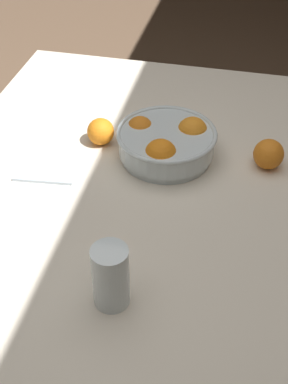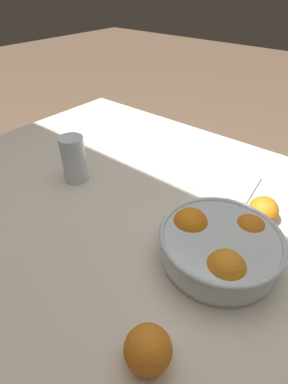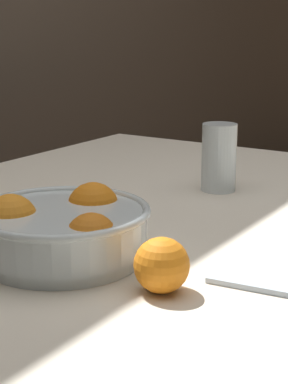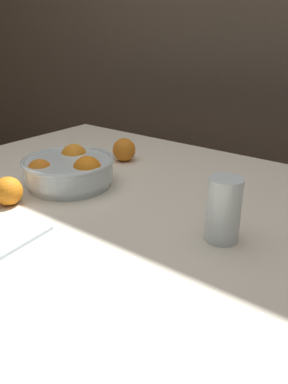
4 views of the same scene
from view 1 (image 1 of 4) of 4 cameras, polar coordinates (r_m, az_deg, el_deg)
The scene contains 7 objects.
ground_plane at distance 1.82m, azimuth 0.31°, elevation -18.81°, with size 12.00×12.00×0.00m, color brown.
dining_table at distance 1.30m, azimuth 0.41°, elevation -3.88°, with size 1.49×1.14×0.71m.
fruit_bowl at distance 1.40m, azimuth 2.32°, elevation 5.32°, with size 0.26×0.26×0.10m.
juice_glass at distance 1.04m, azimuth -3.56°, elevation -9.23°, with size 0.07×0.07×0.14m.
orange_loose_near_bowl at distance 1.41m, azimuth 13.14°, elevation 3.96°, with size 0.08×0.08×0.08m, color orange.
orange_loose_front at distance 1.46m, azimuth -4.64°, elevation 6.45°, with size 0.07×0.07×0.07m, color orange.
napkin at distance 1.41m, azimuth -10.15°, elevation 2.81°, with size 0.14×0.15×0.01m, color silver.
Camera 1 is at (0.91, 0.20, 1.57)m, focal length 50.00 mm.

